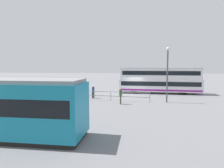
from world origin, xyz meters
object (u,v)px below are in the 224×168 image
(pedestrian_crossing, at_px, (121,95))
(info_sign, at_px, (79,86))
(double_decker_bus, at_px, (159,80))
(street_lamp, at_px, (167,70))
(pedestrian_near_railing, at_px, (93,91))

(pedestrian_crossing, bearing_deg, info_sign, -27.71)
(pedestrian_crossing, bearing_deg, double_decker_bus, -118.39)
(info_sign, xyz_separation_m, street_lamp, (-10.54, 1.17, 2.00))
(double_decker_bus, xyz_separation_m, pedestrian_crossing, (4.92, 9.10, -0.94))
(street_lamp, bearing_deg, info_sign, -6.35)
(double_decker_bus, relative_size, info_sign, 5.13)
(pedestrian_crossing, relative_size, street_lamp, 0.29)
(double_decker_bus, relative_size, pedestrian_crossing, 6.63)
(pedestrian_near_railing, bearing_deg, info_sign, 16.90)
(double_decker_bus, distance_m, info_sign, 12.15)
(pedestrian_near_railing, xyz_separation_m, pedestrian_crossing, (-3.81, 3.41, 0.11))
(pedestrian_near_railing, bearing_deg, double_decker_bus, -146.91)
(double_decker_bus, bearing_deg, pedestrian_near_railing, 33.09)
(pedestrian_near_railing, bearing_deg, street_lamp, 169.17)
(pedestrian_crossing, xyz_separation_m, street_lamp, (-5.03, -1.72, 2.60))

